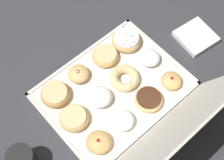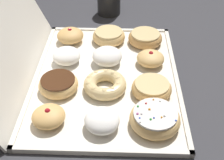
# 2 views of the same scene
# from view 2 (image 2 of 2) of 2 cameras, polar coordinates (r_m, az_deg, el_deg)

# --- Properties ---
(ground_plane) EXTENTS (3.00, 3.00, 0.00)m
(ground_plane) POSITION_cam_2_polar(r_m,az_deg,el_deg) (0.87, -1.12, 0.20)
(ground_plane) COLOR #333338
(donut_box) EXTENTS (0.54, 0.42, 0.01)m
(donut_box) POSITION_cam_2_polar(r_m,az_deg,el_deg) (0.87, -1.13, 0.47)
(donut_box) COLOR silver
(donut_box) RESTS_ON ground
(sprinkle_donut_0) EXTENTS (0.12, 0.12, 0.04)m
(sprinkle_donut_0) POSITION_cam_2_polar(r_m,az_deg,el_deg) (0.72, 8.25, -7.35)
(sprinkle_donut_0) COLOR #E5B770
(sprinkle_donut_0) RESTS_ON donut_box
(glazed_ring_donut_1) EXTENTS (0.11, 0.11, 0.03)m
(glazed_ring_donut_1) POSITION_cam_2_polar(r_m,az_deg,el_deg) (0.80, 7.64, -1.53)
(glazed_ring_donut_1) COLOR tan
(glazed_ring_donut_1) RESTS_ON donut_box
(jelly_filled_donut_2) EXTENTS (0.08, 0.08, 0.05)m
(jelly_filled_donut_2) POSITION_cam_2_polar(r_m,az_deg,el_deg) (0.91, 7.41, 4.15)
(jelly_filled_donut_2) COLOR #E5B770
(jelly_filled_donut_2) RESTS_ON donut_box
(glazed_ring_donut_3) EXTENTS (0.11, 0.11, 0.04)m
(glazed_ring_donut_3) POSITION_cam_2_polar(r_m,az_deg,el_deg) (1.01, 6.41, 8.07)
(glazed_ring_donut_3) COLOR tan
(glazed_ring_donut_3) RESTS_ON donut_box
(powdered_filled_donut_4) EXTENTS (0.08, 0.08, 0.04)m
(powdered_filled_donut_4) POSITION_cam_2_polar(r_m,az_deg,el_deg) (0.71, -2.01, -7.78)
(powdered_filled_donut_4) COLOR white
(powdered_filled_donut_4) RESTS_ON donut_box
(cruller_donut_5) EXTENTS (0.12, 0.12, 0.04)m
(cruller_donut_5) POSITION_cam_2_polar(r_m,az_deg,el_deg) (0.81, -1.56, -0.79)
(cruller_donut_5) COLOR #EACC8C
(cruller_donut_5) RESTS_ON donut_box
(powdered_filled_donut_6) EXTENTS (0.09, 0.09, 0.05)m
(powdered_filled_donut_6) POSITION_cam_2_polar(r_m,az_deg,el_deg) (0.90, -0.94, 4.61)
(powdered_filled_donut_6) COLOR white
(powdered_filled_donut_6) RESTS_ON donut_box
(glazed_ring_donut_7) EXTENTS (0.11, 0.11, 0.04)m
(glazed_ring_donut_7) POSITION_cam_2_polar(r_m,az_deg,el_deg) (1.01, -0.62, 8.48)
(glazed_ring_donut_7) COLOR #E5B770
(glazed_ring_donut_7) RESTS_ON donut_box
(jelly_filled_donut_8) EXTENTS (0.08, 0.08, 0.04)m
(jelly_filled_donut_8) POSITION_cam_2_polar(r_m,az_deg,el_deg) (0.73, -12.12, -6.84)
(jelly_filled_donut_8) COLOR tan
(jelly_filled_donut_8) RESTS_ON donut_box
(chocolate_frosted_donut_9) EXTENTS (0.11, 0.11, 0.04)m
(chocolate_frosted_donut_9) POSITION_cam_2_polar(r_m,az_deg,el_deg) (0.82, -10.27, -0.77)
(chocolate_frosted_donut_9) COLOR #E5B770
(chocolate_frosted_donut_9) RESTS_ON donut_box
(powdered_filled_donut_10) EXTENTS (0.09, 0.09, 0.04)m
(powdered_filled_donut_10) POSITION_cam_2_polar(r_m,az_deg,el_deg) (0.92, -8.74, 4.63)
(powdered_filled_donut_10) COLOR white
(powdered_filled_donut_10) RESTS_ON donut_box
(jelly_filled_donut_11) EXTENTS (0.09, 0.09, 0.05)m
(jelly_filled_donut_11) POSITION_cam_2_polar(r_m,az_deg,el_deg) (1.02, -8.03, 8.48)
(jelly_filled_donut_11) COLOR tan
(jelly_filled_donut_11) RESTS_ON donut_box
(coffee_mug) EXTENTS (0.11, 0.09, 0.10)m
(coffee_mug) POSITION_cam_2_polar(r_m,az_deg,el_deg) (1.21, -0.60, 14.98)
(coffee_mug) COLOR black
(coffee_mug) RESTS_ON ground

